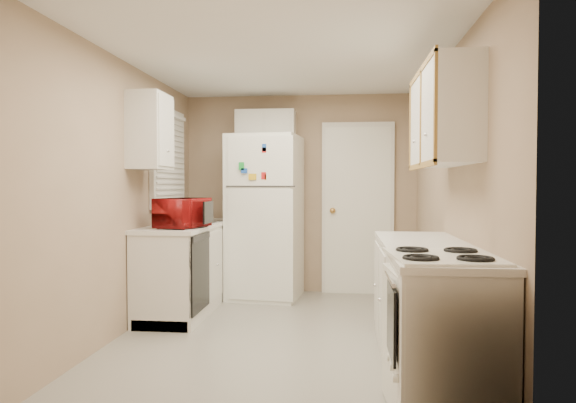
# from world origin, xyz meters

# --- Properties ---
(floor) EXTENTS (3.80, 3.80, 0.00)m
(floor) POSITION_xyz_m (0.00, 0.00, 0.00)
(floor) COLOR #AAA69C
(floor) RESTS_ON ground
(ceiling) EXTENTS (3.80, 3.80, 0.00)m
(ceiling) POSITION_xyz_m (0.00, 0.00, 2.40)
(ceiling) COLOR white
(ceiling) RESTS_ON floor
(wall_left) EXTENTS (3.80, 3.80, 0.00)m
(wall_left) POSITION_xyz_m (-1.40, 0.00, 1.20)
(wall_left) COLOR tan
(wall_left) RESTS_ON floor
(wall_right) EXTENTS (3.80, 3.80, 0.00)m
(wall_right) POSITION_xyz_m (1.40, 0.00, 1.20)
(wall_right) COLOR tan
(wall_right) RESTS_ON floor
(wall_back) EXTENTS (2.80, 2.80, 0.00)m
(wall_back) POSITION_xyz_m (0.00, 1.90, 1.20)
(wall_back) COLOR tan
(wall_back) RESTS_ON floor
(wall_front) EXTENTS (2.80, 2.80, 0.00)m
(wall_front) POSITION_xyz_m (0.00, -1.90, 1.20)
(wall_front) COLOR tan
(wall_front) RESTS_ON floor
(left_counter) EXTENTS (0.60, 1.80, 0.90)m
(left_counter) POSITION_xyz_m (-1.10, 0.90, 0.45)
(left_counter) COLOR silver
(left_counter) RESTS_ON floor
(dishwasher) EXTENTS (0.03, 0.58, 0.72)m
(dishwasher) POSITION_xyz_m (-0.81, 0.30, 0.49)
(dishwasher) COLOR black
(dishwasher) RESTS_ON floor
(sink) EXTENTS (0.54, 0.74, 0.16)m
(sink) POSITION_xyz_m (-1.10, 1.05, 0.86)
(sink) COLOR gray
(sink) RESTS_ON left_counter
(microwave) EXTENTS (0.56, 0.40, 0.34)m
(microwave) POSITION_xyz_m (-1.00, 0.38, 1.05)
(microwave) COLOR #9C1010
(microwave) RESTS_ON left_counter
(soap_bottle) EXTENTS (0.10, 0.10, 0.19)m
(soap_bottle) POSITION_xyz_m (-1.13, 1.55, 1.00)
(soap_bottle) COLOR silver
(soap_bottle) RESTS_ON left_counter
(window_blinds) EXTENTS (0.10, 0.98, 1.08)m
(window_blinds) POSITION_xyz_m (-1.36, 1.05, 1.60)
(window_blinds) COLOR silver
(window_blinds) RESTS_ON wall_left
(upper_cabinet_left) EXTENTS (0.30, 0.45, 0.70)m
(upper_cabinet_left) POSITION_xyz_m (-1.25, 0.22, 1.80)
(upper_cabinet_left) COLOR silver
(upper_cabinet_left) RESTS_ON wall_left
(refrigerator) EXTENTS (0.85, 0.83, 1.88)m
(refrigerator) POSITION_xyz_m (-0.37, 1.52, 0.94)
(refrigerator) COLOR white
(refrigerator) RESTS_ON floor
(cabinet_over_fridge) EXTENTS (0.70, 0.30, 0.40)m
(cabinet_over_fridge) POSITION_xyz_m (-0.40, 1.75, 2.00)
(cabinet_over_fridge) COLOR silver
(cabinet_over_fridge) RESTS_ON wall_back
(interior_door) EXTENTS (0.86, 0.06, 2.08)m
(interior_door) POSITION_xyz_m (0.70, 1.86, 1.02)
(interior_door) COLOR white
(interior_door) RESTS_ON floor
(right_counter) EXTENTS (0.60, 2.00, 0.90)m
(right_counter) POSITION_xyz_m (1.10, -0.80, 0.45)
(right_counter) COLOR silver
(right_counter) RESTS_ON floor
(stove) EXTENTS (0.60, 0.72, 0.83)m
(stove) POSITION_xyz_m (1.07, -1.43, 0.41)
(stove) COLOR white
(stove) RESTS_ON floor
(upper_cabinet_right) EXTENTS (0.30, 1.20, 0.70)m
(upper_cabinet_right) POSITION_xyz_m (1.25, -0.50, 1.80)
(upper_cabinet_right) COLOR silver
(upper_cabinet_right) RESTS_ON wall_right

